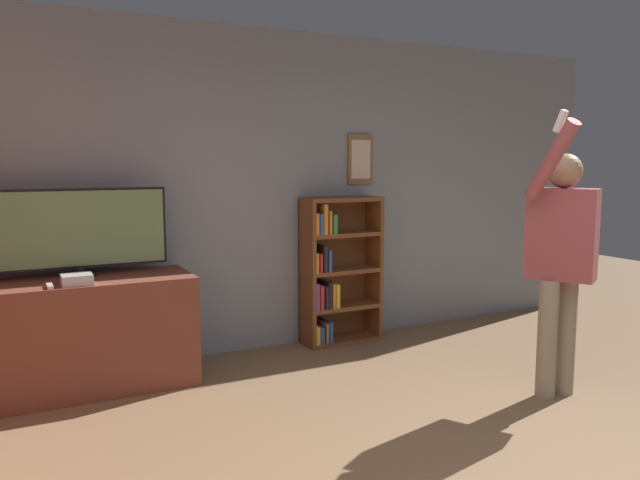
{
  "coord_description": "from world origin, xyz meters",
  "views": [
    {
      "loc": [
        -2.15,
        -1.85,
        1.6
      ],
      "look_at": [
        -0.25,
        1.85,
        1.08
      ],
      "focal_mm": 35.0,
      "sensor_mm": 36.0,
      "label": 1
    }
  ],
  "objects_px": {
    "game_console": "(77,279)",
    "bookshelf": "(335,272)",
    "television": "(78,231)",
    "person": "(561,251)"
  },
  "relations": [
    {
      "from": "person",
      "to": "game_console",
      "type": "bearing_deg",
      "value": -147.0
    },
    {
      "from": "person",
      "to": "television",
      "type": "bearing_deg",
      "value": -152.02
    },
    {
      "from": "game_console",
      "to": "person",
      "type": "height_order",
      "value": "person"
    },
    {
      "from": "television",
      "to": "bookshelf",
      "type": "height_order",
      "value": "television"
    },
    {
      "from": "television",
      "to": "game_console",
      "type": "bearing_deg",
      "value": -100.13
    },
    {
      "from": "bookshelf",
      "to": "television",
      "type": "bearing_deg",
      "value": -177.31
    },
    {
      "from": "game_console",
      "to": "bookshelf",
      "type": "relative_size",
      "value": 0.15
    },
    {
      "from": "bookshelf",
      "to": "game_console",
      "type": "bearing_deg",
      "value": -169.58
    },
    {
      "from": "game_console",
      "to": "person",
      "type": "relative_size",
      "value": 0.1
    },
    {
      "from": "television",
      "to": "person",
      "type": "xyz_separation_m",
      "value": [
        2.86,
        -1.72,
        -0.11
      ]
    }
  ]
}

